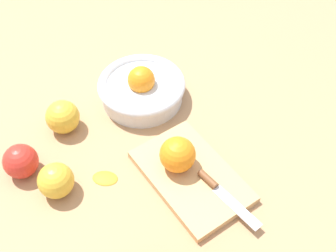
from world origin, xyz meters
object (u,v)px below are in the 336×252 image
knife (220,191)px  apple_front_left (63,117)px  orange_on_board (178,155)px  apple_front_left_3 (21,161)px  cutting_board (191,176)px  apple_front_left_2 (56,181)px  bowl (142,88)px

knife → apple_front_left: apple_front_left is taller
orange_on_board → apple_front_left_3: orange_on_board is taller
cutting_board → apple_front_left_3: apple_front_left_3 is taller
apple_front_left → apple_front_left_2: size_ratio=1.04×
bowl → apple_front_left_2: 0.29m
apple_front_left_2 → apple_front_left: bearing=138.0°
orange_on_board → apple_front_left_2: 0.24m
cutting_board → apple_front_left_3: bearing=-139.5°
cutting_board → knife: size_ratio=1.52×
knife → apple_front_left_3: bearing=-145.2°
bowl → apple_front_left: (-0.06, -0.18, 0.00)m
bowl → knife: 0.31m
bowl → apple_front_left: bearing=-107.8°
orange_on_board → knife: bearing=5.5°
cutting_board → apple_front_left_3: (-0.26, -0.22, 0.03)m
knife → bowl: bearing=164.4°
bowl → orange_on_board: (0.20, -0.09, 0.02)m
cutting_board → apple_front_left: (-0.29, -0.09, 0.03)m
apple_front_left → apple_front_left_3: 0.13m
apple_front_left_3 → cutting_board: bearing=40.5°
cutting_board → knife: knife is taller
orange_on_board → knife: orange_on_board is taller
bowl → knife: bearing=-15.6°
cutting_board → knife: (0.07, 0.01, 0.01)m
knife → apple_front_left_2: bearing=-139.1°
bowl → apple_front_left_2: size_ratio=2.86×
cutting_board → apple_front_left_3: size_ratio=3.41×
cutting_board → knife: 0.07m
bowl → orange_on_board: 0.22m
cutting_board → apple_front_left: apple_front_left is taller
orange_on_board → apple_front_left_2: orange_on_board is taller
cutting_board → knife: bearing=4.9°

